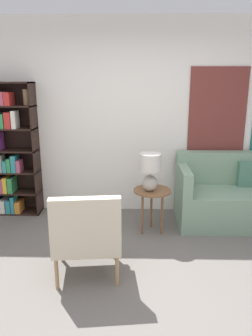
{
  "coord_description": "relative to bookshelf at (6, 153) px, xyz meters",
  "views": [
    {
      "loc": [
        -0.0,
        -2.58,
        1.89
      ],
      "look_at": [
        -0.09,
        1.04,
        0.9
      ],
      "focal_mm": 35.0,
      "sensor_mm": 36.0,
      "label": 1
    }
  ],
  "objects": [
    {
      "name": "ground_plane",
      "position": [
        1.8,
        -1.84,
        -0.89
      ],
      "size": [
        14.0,
        14.0,
        0.0
      ],
      "primitive_type": "plane",
      "color": "#66605B"
    },
    {
      "name": "wall_back",
      "position": [
        1.85,
        0.19,
        0.47
      ],
      "size": [
        6.4,
        0.08,
        2.7
      ],
      "color": "white",
      "rests_on": "ground_plane"
    },
    {
      "name": "bookshelf",
      "position": [
        0.0,
        0.0,
        0.0
      ],
      "size": [
        0.74,
        0.3,
        1.85
      ],
      "color": "black",
      "rests_on": "ground_plane"
    },
    {
      "name": "armchair",
      "position": [
        1.35,
        -1.63,
        -0.4
      ],
      "size": [
        0.7,
        0.63,
        0.88
      ],
      "color": "tan",
      "rests_on": "ground_plane"
    },
    {
      "name": "couch",
      "position": [
        3.38,
        -0.24,
        -0.54
      ],
      "size": [
        1.99,
        0.81,
        0.92
      ],
      "color": "gray",
      "rests_on": "ground_plane"
    },
    {
      "name": "side_table",
      "position": [
        2.03,
        -0.58,
        -0.4
      ],
      "size": [
        0.47,
        0.47,
        0.57
      ],
      "color": "brown",
      "rests_on": "ground_plane"
    },
    {
      "name": "table_lamp",
      "position": [
        1.99,
        -0.63,
        -0.04
      ],
      "size": [
        0.27,
        0.27,
        0.47
      ],
      "color": "#A59E93",
      "rests_on": "side_table"
    }
  ]
}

